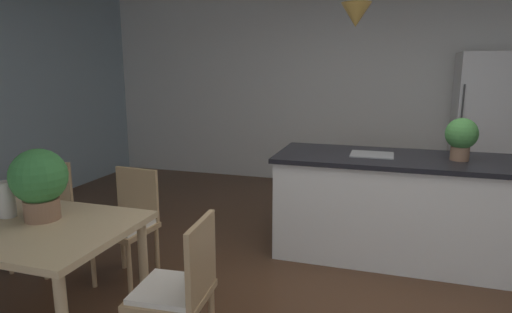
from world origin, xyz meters
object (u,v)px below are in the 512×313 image
chair_far_left (43,211)px  chair_far_right (128,222)px  chair_kitchen_end (179,289)px  refrigerator (482,129)px  kitchen_island (393,206)px  potted_plant_on_table (39,181)px  potted_plant_on_island (461,136)px  vase_on_dining_table (7,199)px

chair_far_left → chair_far_right: (0.82, -0.00, 0.00)m
chair_kitchen_end → refrigerator: bearing=61.4°
kitchen_island → refrigerator: refrigerator is taller
chair_far_left → potted_plant_on_table: potted_plant_on_table is taller
chair_far_right → kitchen_island: 2.24m
chair_far_right → potted_plant_on_island: (2.45, 1.07, 0.63)m
potted_plant_on_island → potted_plant_on_table: 3.12m
chair_far_left → chair_far_right: 0.82m
vase_on_dining_table → refrigerator: bearing=48.9°
chair_far_left → potted_plant_on_island: bearing=18.1°
potted_plant_on_island → chair_kitchen_end: bearing=-130.2°
chair_far_right → refrigerator: 4.28m
kitchen_island → vase_on_dining_table: bearing=-141.8°
kitchen_island → vase_on_dining_table: size_ratio=9.05×
kitchen_island → potted_plant_on_table: 2.78m
refrigerator → chair_far_left: bearing=-141.1°
chair_far_right → vase_on_dining_table: bearing=-114.8°
vase_on_dining_table → chair_far_right: bearing=65.2°
chair_far_right → chair_kitchen_end: 1.18m
refrigerator → potted_plant_on_island: size_ratio=5.25×
chair_far_left → kitchen_island: bearing=21.1°
chair_far_right → chair_kitchen_end: (0.86, -0.81, 0.00)m
chair_kitchen_end → potted_plant_on_island: bearing=49.8°
chair_far_left → chair_kitchen_end: (1.68, -0.81, 0.00)m
kitchen_island → potted_plant_on_table: (-2.07, -1.79, 0.52)m
refrigerator → kitchen_island: bearing=-116.9°
chair_kitchen_end → vase_on_dining_table: (-1.21, 0.06, 0.37)m
kitchen_island → refrigerator: 2.27m
potted_plant_on_table → vase_on_dining_table: (-0.24, -0.03, -0.13)m
chair_far_left → refrigerator: refrigerator is taller
refrigerator → potted_plant_on_table: refrigerator is taller
chair_far_left → kitchen_island: kitchen_island is taller
chair_kitchen_end → vase_on_dining_table: size_ratio=3.87×
chair_far_right → vase_on_dining_table: size_ratio=3.87×
chair_far_right → potted_plant_on_island: 2.75m
chair_far_right → potted_plant_on_island: potted_plant_on_island is taller
kitchen_island → refrigerator: (1.00, 1.98, 0.45)m
chair_far_left → potted_plant_on_table: 1.13m
kitchen_island → vase_on_dining_table: 2.96m
potted_plant_on_table → chair_far_right: bearing=81.7°
chair_far_left → refrigerator: (3.79, 3.05, 0.44)m
chair_far_left → kitchen_island: 2.98m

